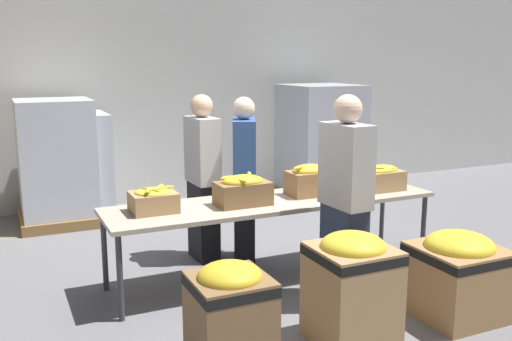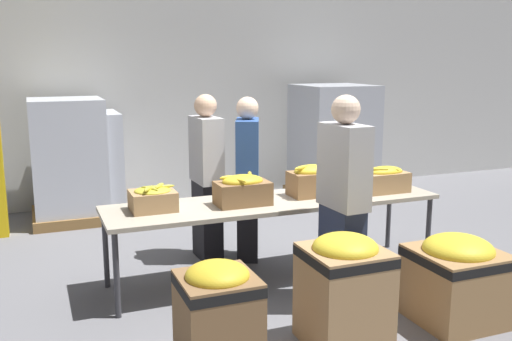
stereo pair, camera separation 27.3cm
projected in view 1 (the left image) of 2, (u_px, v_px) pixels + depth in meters
The scene contains 16 objects.
ground_plane at pixel (273, 276), 5.53m from camera, with size 30.00×30.00×0.00m, color slate.
wall_back at pixel (167, 64), 8.23m from camera, with size 16.00×0.08×4.00m.
sorting_table at pixel (274, 204), 5.39m from camera, with size 3.18×0.80×0.76m.
banana_box_0 at pixel (153, 200), 4.94m from camera, with size 0.40×0.33×0.24m.
banana_box_1 at pixel (243, 190), 5.17m from camera, with size 0.49×0.32×0.29m.
banana_box_2 at pixel (309, 179), 5.54m from camera, with size 0.43×0.29×0.32m.
banana_box_3 at pixel (380, 178), 5.74m from camera, with size 0.46×0.28×0.27m.
volunteer_0 at pixel (244, 180), 5.89m from camera, with size 0.38×0.51×1.70m.
volunteer_1 at pixel (345, 201), 4.82m from camera, with size 0.27×0.49×1.79m.
volunteer_2 at pixel (203, 179), 5.87m from camera, with size 0.25×0.47×1.72m.
donation_bin_0 at pixel (230, 314), 3.79m from camera, with size 0.51×0.51×0.76m.
donation_bin_1 at pixel (352, 284), 4.18m from camera, with size 0.56×0.56×0.84m.
donation_bin_2 at pixel (458, 272), 4.62m from camera, with size 0.66×0.66×0.71m.
pallet_stack_0 at pixel (57, 163), 7.17m from camera, with size 0.97×0.97×1.58m.
pallet_stack_1 at pixel (321, 143), 8.53m from camera, with size 1.13×1.13×1.70m.
pallet_stack_2 at pixel (74, 168), 7.35m from camera, with size 0.96×0.96×1.39m.
Camera 1 is at (-2.34, -4.67, 2.08)m, focal length 40.00 mm.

